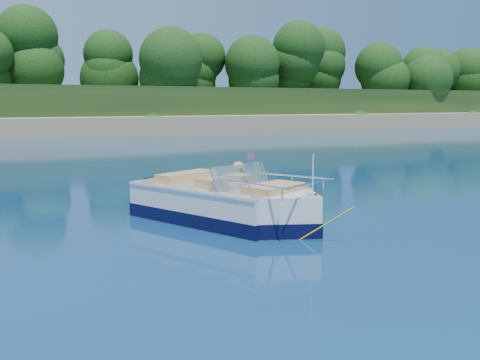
% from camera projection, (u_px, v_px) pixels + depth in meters
% --- Properties ---
extents(ground, '(160.00, 160.00, 0.00)m').
position_uv_depth(ground, '(362.00, 265.00, 8.63)').
color(ground, '#0A2147').
rests_on(ground, ground).
extents(shoreline, '(170.00, 59.00, 6.00)m').
position_uv_depth(shoreline, '(20.00, 116.00, 64.85)').
color(shoreline, '#9A8759').
rests_on(shoreline, ground).
extents(treeline, '(150.00, 7.12, 8.19)m').
position_uv_depth(treeline, '(41.00, 67.00, 44.10)').
color(treeline, '#332211').
rests_on(treeline, ground).
extents(motorboat, '(3.34, 5.17, 1.84)m').
position_uv_depth(motorboat, '(230.00, 206.00, 11.68)').
color(motorboat, white).
rests_on(motorboat, ground).
extents(tow_tube, '(1.45, 1.45, 0.33)m').
position_uv_depth(tow_tube, '(237.00, 201.00, 13.70)').
color(tow_tube, '#E7CD00').
rests_on(tow_tube, ground).
extents(boy, '(0.47, 0.88, 1.65)m').
position_uv_depth(boy, '(237.00, 205.00, 13.71)').
color(boy, tan).
rests_on(boy, ground).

